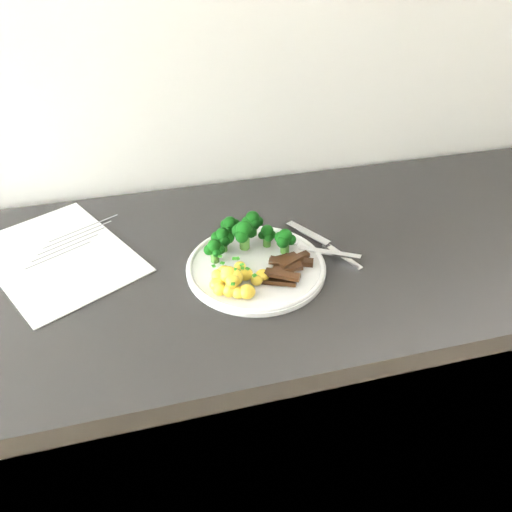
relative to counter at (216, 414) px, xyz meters
name	(u,v)px	position (x,y,z in m)	size (l,w,h in m)	color
counter	(216,414)	(0.00, 0.00, 0.00)	(2.36, 0.59, 0.89)	black
recipe_paper	(59,256)	(-0.26, 0.10, 0.45)	(0.35, 0.39, 0.00)	silver
plate	(256,266)	(0.09, -0.03, 0.45)	(0.25, 0.25, 0.01)	white
broccoli	(245,234)	(0.08, 0.02, 0.49)	(0.17, 0.10, 0.07)	#305C1D
potatoes	(233,280)	(0.04, -0.08, 0.47)	(0.11, 0.10, 0.04)	#E9CD4B
beef_strips	(286,266)	(0.14, -0.06, 0.46)	(0.11, 0.10, 0.03)	black
fork	(316,249)	(0.21, -0.02, 0.46)	(0.15, 0.12, 0.02)	silver
knife	(332,250)	(0.24, -0.02, 0.45)	(0.10, 0.18, 0.02)	silver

